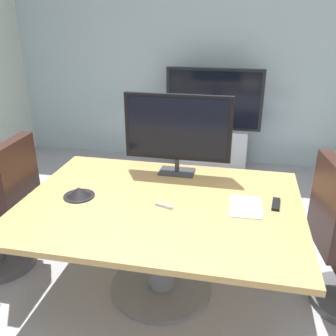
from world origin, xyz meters
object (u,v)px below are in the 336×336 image
object	(u,v)px
conference_table	(161,223)
conference_phone	(79,192)
office_chair_left	(3,217)
remote_control	(276,204)
wall_display_unit	(212,136)
tv_monitor	(178,130)

from	to	relation	value
conference_table	conference_phone	world-z (taller)	conference_phone
office_chair_left	conference_phone	bearing A→B (deg)	84.95
office_chair_left	remote_control	world-z (taller)	office_chair_left
conference_phone	remote_control	xyz separation A→B (m)	(1.35, 0.15, -0.02)
remote_control	conference_table	bearing A→B (deg)	-165.00
office_chair_left	conference_table	bearing A→B (deg)	88.25
office_chair_left	wall_display_unit	world-z (taller)	wall_display_unit
office_chair_left	conference_phone	world-z (taller)	office_chair_left
office_chair_left	remote_control	size ratio (longest dim) A/B	6.41
tv_monitor	remote_control	distance (m)	0.93
conference_table	wall_display_unit	bearing A→B (deg)	86.73
tv_monitor	office_chair_left	bearing A→B (deg)	-158.17
conference_table	tv_monitor	xyz separation A→B (m)	(0.02, 0.53, 0.53)
conference_table	wall_display_unit	distance (m)	2.43
conference_table	remote_control	bearing A→B (deg)	8.37
conference_table	conference_phone	xyz separation A→B (m)	(-0.58, -0.03, 0.20)
conference_table	office_chair_left	bearing A→B (deg)	179.46
office_chair_left	wall_display_unit	distance (m)	2.79
office_chair_left	conference_phone	size ratio (longest dim) A/B	4.95
remote_control	office_chair_left	bearing A→B (deg)	-170.51
office_chair_left	wall_display_unit	xyz separation A→B (m)	(1.40, 2.41, -0.01)
wall_display_unit	conference_phone	xyz separation A→B (m)	(-0.72, -2.46, 0.32)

